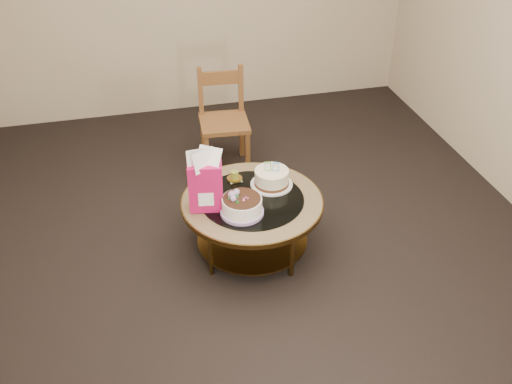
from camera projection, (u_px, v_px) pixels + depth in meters
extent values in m
plane|color=black|center=(252.00, 248.00, 4.31)|extent=(5.00, 5.00, 0.00)
cylinder|color=brown|center=(290.00, 204.00, 4.42)|extent=(0.04, 0.04, 0.42)
cylinder|color=brown|center=(217.00, 203.00, 4.43)|extent=(0.04, 0.04, 0.42)
cylinder|color=brown|center=(211.00, 251.00, 3.96)|extent=(0.04, 0.04, 0.42)
cylinder|color=brown|center=(292.00, 252.00, 3.95)|extent=(0.04, 0.04, 0.42)
cylinder|color=brown|center=(252.00, 238.00, 4.25)|extent=(0.82, 0.82, 0.02)
cylinder|color=brown|center=(252.00, 202.00, 4.06)|extent=(1.02, 1.02, 0.04)
cylinder|color=olive|center=(252.00, 200.00, 4.05)|extent=(1.00, 1.00, 0.01)
cylinder|color=black|center=(252.00, 199.00, 4.05)|extent=(0.74, 0.74, 0.01)
cylinder|color=#A487BF|center=(242.00, 212.00, 3.90)|extent=(0.30, 0.30, 0.02)
cylinder|color=white|center=(242.00, 206.00, 3.87)|extent=(0.27, 0.27, 0.12)
cylinder|color=black|center=(242.00, 198.00, 3.84)|extent=(0.26, 0.26, 0.01)
sphere|color=#A487BF|center=(232.00, 195.00, 3.83)|extent=(0.05, 0.05, 0.05)
sphere|color=#A487BF|center=(237.00, 192.00, 3.86)|extent=(0.05, 0.05, 0.05)
sphere|color=#A487BF|center=(233.00, 199.00, 3.80)|extent=(0.04, 0.04, 0.04)
cone|color=#1E7129|center=(238.00, 197.00, 3.84)|extent=(0.04, 0.04, 0.03)
cone|color=#1E7129|center=(229.00, 199.00, 3.82)|extent=(0.04, 0.04, 0.03)
cone|color=#1E7129|center=(238.00, 192.00, 3.89)|extent=(0.04, 0.03, 0.03)
cone|color=#1E7129|center=(238.00, 201.00, 3.79)|extent=(0.04, 0.04, 0.03)
cylinder|color=silver|center=(272.00, 184.00, 4.19)|extent=(0.31, 0.31, 0.01)
cylinder|color=#4A2815|center=(272.00, 182.00, 4.18)|extent=(0.25, 0.25, 0.02)
cylinder|color=beige|center=(272.00, 176.00, 4.15)|extent=(0.25, 0.25, 0.09)
cube|color=#56B04B|center=(268.00, 166.00, 4.10)|extent=(0.05, 0.02, 0.07)
cube|color=white|center=(268.00, 166.00, 4.10)|extent=(0.04, 0.02, 0.06)
cube|color=#4298E1|center=(276.00, 167.00, 4.10)|extent=(0.05, 0.02, 0.07)
cube|color=white|center=(276.00, 167.00, 4.10)|extent=(0.04, 0.02, 0.06)
cube|color=#DE1461|center=(206.00, 187.00, 3.86)|extent=(0.25, 0.16, 0.35)
cube|color=white|center=(206.00, 194.00, 3.89)|extent=(0.13, 0.15, 0.10)
cube|color=#EBDF60|center=(235.00, 180.00, 4.25)|extent=(0.10, 0.10, 0.01)
cylinder|color=gold|center=(235.00, 179.00, 4.24)|extent=(0.11, 0.11, 0.01)
cylinder|color=olive|center=(235.00, 175.00, 4.22)|extent=(0.06, 0.06, 0.06)
cylinder|color=black|center=(235.00, 171.00, 4.20)|extent=(0.00, 0.00, 0.01)
cube|color=brown|center=(224.00, 123.00, 5.01)|extent=(0.45, 0.45, 0.04)
cube|color=brown|center=(207.00, 157.00, 4.97)|extent=(0.04, 0.04, 0.45)
cube|color=brown|center=(248.00, 154.00, 5.02)|extent=(0.04, 0.04, 0.45)
cube|color=brown|center=(203.00, 137.00, 5.26)|extent=(0.04, 0.04, 0.45)
cube|color=brown|center=(242.00, 134.00, 5.31)|extent=(0.04, 0.04, 0.45)
cube|color=brown|center=(201.00, 92.00, 5.00)|extent=(0.04, 0.04, 0.46)
cube|color=brown|center=(241.00, 89.00, 5.05)|extent=(0.04, 0.04, 0.46)
cube|color=brown|center=(220.00, 78.00, 4.96)|extent=(0.36, 0.06, 0.12)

